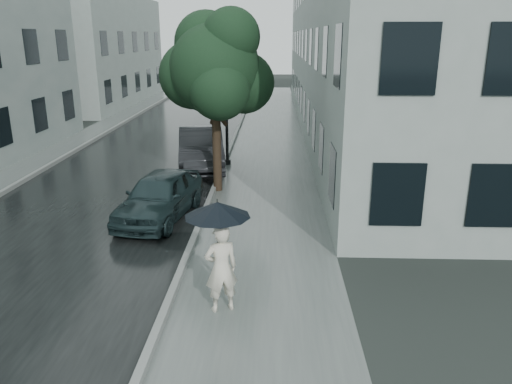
{
  "coord_description": "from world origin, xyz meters",
  "views": [
    {
      "loc": [
        0.47,
        -9.49,
        5.08
      ],
      "look_at": [
        0.02,
        2.51,
        1.3
      ],
      "focal_mm": 35.0,
      "sensor_mm": 36.0,
      "label": 1
    }
  ],
  "objects_px": {
    "street_tree": "(215,68)",
    "car_far": "(201,148)",
    "lamp_post": "(223,91)",
    "car_near": "(160,196)",
    "pedestrian": "(221,268)"
  },
  "relations": [
    {
      "from": "street_tree",
      "to": "car_far",
      "type": "xyz_separation_m",
      "value": [
        -0.99,
        2.87,
        -3.28
      ]
    },
    {
      "from": "lamp_post",
      "to": "pedestrian",
      "type": "bearing_deg",
      "value": -65.77
    },
    {
      "from": "lamp_post",
      "to": "car_near",
      "type": "xyz_separation_m",
      "value": [
        -1.21,
        -6.44,
        -2.28
      ]
    },
    {
      "from": "street_tree",
      "to": "car_far",
      "type": "bearing_deg",
      "value": 109.01
    },
    {
      "from": "street_tree",
      "to": "car_near",
      "type": "height_order",
      "value": "street_tree"
    },
    {
      "from": "lamp_post",
      "to": "car_near",
      "type": "distance_m",
      "value": 6.94
    },
    {
      "from": "street_tree",
      "to": "car_near",
      "type": "distance_m",
      "value": 4.68
    },
    {
      "from": "car_far",
      "to": "car_near",
      "type": "bearing_deg",
      "value": -102.94
    },
    {
      "from": "pedestrian",
      "to": "car_far",
      "type": "height_order",
      "value": "pedestrian"
    },
    {
      "from": "street_tree",
      "to": "car_far",
      "type": "relative_size",
      "value": 1.24
    },
    {
      "from": "lamp_post",
      "to": "car_near",
      "type": "relative_size",
      "value": 1.3
    },
    {
      "from": "street_tree",
      "to": "lamp_post",
      "type": "bearing_deg",
      "value": 92.33
    },
    {
      "from": "car_far",
      "to": "lamp_post",
      "type": "bearing_deg",
      "value": 28.57
    },
    {
      "from": "pedestrian",
      "to": "car_near",
      "type": "relative_size",
      "value": 0.44
    },
    {
      "from": "pedestrian",
      "to": "lamp_post",
      "type": "xyz_separation_m",
      "value": [
        -1.09,
        11.43,
        2.08
      ]
    }
  ]
}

